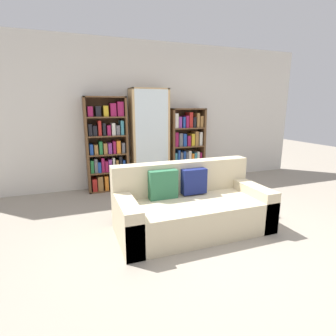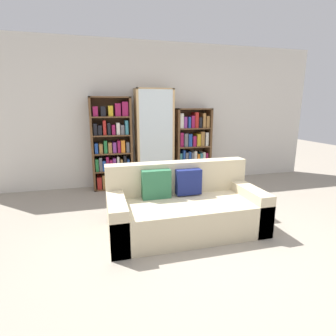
% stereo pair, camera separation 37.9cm
% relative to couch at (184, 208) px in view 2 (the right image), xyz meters
% --- Properties ---
extents(ground_plane, '(16.00, 16.00, 0.00)m').
position_rel_couch_xyz_m(ground_plane, '(0.14, -0.57, -0.28)').
color(ground_plane, gray).
extents(wall_back, '(6.68, 0.06, 2.70)m').
position_rel_couch_xyz_m(wall_back, '(0.14, 2.19, 1.07)').
color(wall_back, beige).
rests_on(wall_back, ground).
extents(couch, '(1.88, 0.89, 0.82)m').
position_rel_couch_xyz_m(couch, '(0.00, 0.00, 0.00)').
color(couch, beige).
rests_on(couch, ground).
extents(bookshelf_left, '(0.73, 0.32, 1.69)m').
position_rel_couch_xyz_m(bookshelf_left, '(-0.75, 1.99, 0.51)').
color(bookshelf_left, brown).
rests_on(bookshelf_left, ground).
extents(display_cabinet, '(0.70, 0.36, 1.84)m').
position_rel_couch_xyz_m(display_cabinet, '(0.05, 1.97, 0.64)').
color(display_cabinet, tan).
rests_on(display_cabinet, ground).
extents(bookshelf_right, '(0.70, 0.32, 1.48)m').
position_rel_couch_xyz_m(bookshelf_right, '(0.83, 1.99, 0.44)').
color(bookshelf_right, brown).
rests_on(bookshelf_right, ground).
extents(wine_bottle, '(0.09, 0.09, 0.39)m').
position_rel_couch_xyz_m(wine_bottle, '(0.47, 1.14, -0.12)').
color(wine_bottle, '#192333').
rests_on(wine_bottle, ground).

